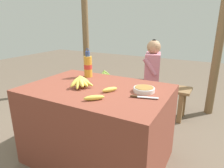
{
  "coord_description": "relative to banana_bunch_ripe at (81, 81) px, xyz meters",
  "views": [
    {
      "loc": [
        0.96,
        -1.46,
        1.35
      ],
      "look_at": [
        0.14,
        0.05,
        0.8
      ],
      "focal_mm": 32.0,
      "sensor_mm": 36.0,
      "label": 1
    }
  ],
  "objects": [
    {
      "name": "ground_plane",
      "position": [
        0.12,
        0.06,
        -0.82
      ],
      "size": [
        12.0,
        12.0,
        0.0
      ],
      "primitive_type": "plane",
      "color": "brown"
    },
    {
      "name": "market_counter",
      "position": [
        0.12,
        0.06,
        -0.44
      ],
      "size": [
        1.31,
        0.9,
        0.76
      ],
      "color": "brown",
      "rests_on": "ground_plane"
    },
    {
      "name": "banana_bunch_ripe",
      "position": [
        0.0,
        0.0,
        0.0
      ],
      "size": [
        0.18,
        0.26,
        0.12
      ],
      "color": "#4C381E",
      "rests_on": "market_counter"
    },
    {
      "name": "serving_bowl",
      "position": [
        0.55,
        0.16,
        -0.03
      ],
      "size": [
        0.19,
        0.19,
        0.04
      ],
      "color": "white",
      "rests_on": "market_counter"
    },
    {
      "name": "water_bottle",
      "position": [
        -0.15,
        0.33,
        0.06
      ],
      "size": [
        0.09,
        0.09,
        0.31
      ],
      "color": "gold",
      "rests_on": "market_counter"
    },
    {
      "name": "loose_banana_front",
      "position": [
        0.28,
        -0.21,
        -0.04
      ],
      "size": [
        0.15,
        0.14,
        0.04
      ],
      "rotation": [
        0.0,
        0.0,
        0.76
      ],
      "color": "#E0C64C",
      "rests_on": "market_counter"
    },
    {
      "name": "loose_banana_side",
      "position": [
        0.29,
        0.01,
        -0.04
      ],
      "size": [
        0.11,
        0.15,
        0.04
      ],
      "rotation": [
        0.0,
        0.0,
        1.04
      ],
      "color": "#E0C64C",
      "rests_on": "market_counter"
    },
    {
      "name": "knife",
      "position": [
        0.57,
        0.0,
        -0.05
      ],
      "size": [
        0.22,
        0.08,
        0.02
      ],
      "rotation": [
        0.0,
        0.0,
        0.28
      ],
      "color": "#BCBCC1",
      "rests_on": "market_counter"
    },
    {
      "name": "wooden_bench",
      "position": [
        -0.08,
        1.34,
        -0.44
      ],
      "size": [
        1.78,
        0.32,
        0.45
      ],
      "color": "brown",
      "rests_on": "ground_plane"
    },
    {
      "name": "seated_vendor",
      "position": [
        0.22,
        1.29,
        -0.17
      ],
      "size": [
        0.46,
        0.43,
        1.11
      ],
      "rotation": [
        0.0,
        0.0,
        3.4
      ],
      "color": "#232328",
      "rests_on": "ground_plane"
    },
    {
      "name": "banana_bunch_green",
      "position": [
        -0.54,
        1.34,
        -0.31
      ],
      "size": [
        0.14,
        0.22,
        0.13
      ],
      "color": "#4C381E",
      "rests_on": "wooden_bench"
    },
    {
      "name": "support_post_near",
      "position": [
        -1.21,
        1.76,
        0.37
      ],
      "size": [
        0.12,
        0.12,
        2.38
      ],
      "color": "brown",
      "rests_on": "ground_plane"
    },
    {
      "name": "support_post_far",
      "position": [
        1.05,
        1.76,
        0.37
      ],
      "size": [
        0.12,
        0.12,
        2.38
      ],
      "color": "brown",
      "rests_on": "ground_plane"
    }
  ]
}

